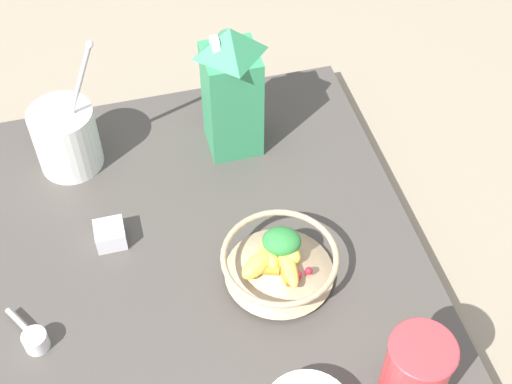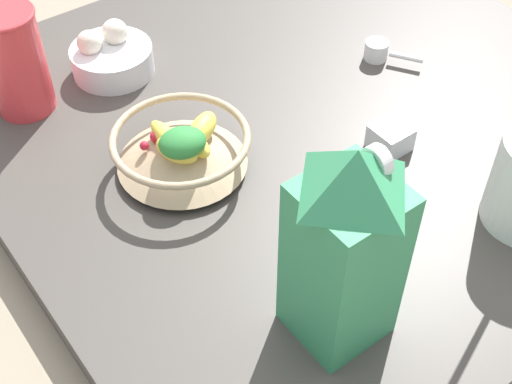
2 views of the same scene
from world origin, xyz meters
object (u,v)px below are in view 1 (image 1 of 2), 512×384
(milk_carton, at_px, (232,90))
(spice_jar, at_px, (110,235))
(fruit_bowl, at_px, (279,262))
(yogurt_tub, at_px, (66,135))
(drinking_cup, at_px, (414,375))

(milk_carton, distance_m, spice_jar, 0.32)
(spice_jar, bearing_deg, fruit_bowl, 61.50)
(yogurt_tub, relative_size, spice_jar, 5.69)
(fruit_bowl, height_order, milk_carton, milk_carton)
(spice_jar, bearing_deg, yogurt_tub, -167.02)
(milk_carton, distance_m, drinking_cup, 0.56)
(yogurt_tub, distance_m, drinking_cup, 0.70)
(fruit_bowl, relative_size, yogurt_tub, 0.67)
(drinking_cup, bearing_deg, fruit_bowl, -155.66)
(yogurt_tub, bearing_deg, spice_jar, 12.98)
(spice_jar, bearing_deg, drinking_cup, 43.29)
(milk_carton, xyz_separation_m, yogurt_tub, (-0.02, -0.29, -0.06))
(fruit_bowl, relative_size, drinking_cup, 1.17)
(fruit_bowl, distance_m, spice_jar, 0.28)
(milk_carton, bearing_deg, spice_jar, -55.44)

